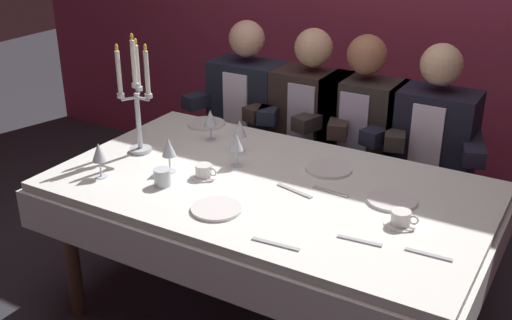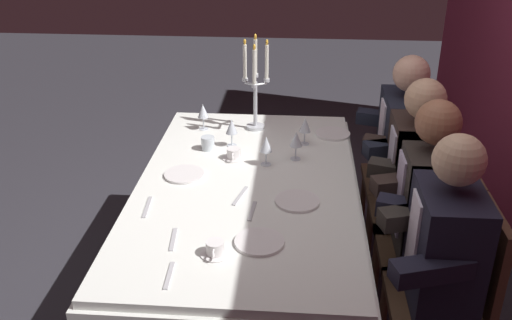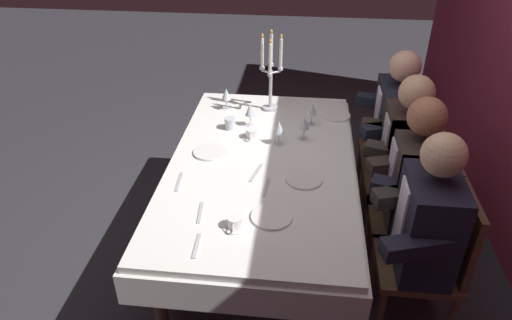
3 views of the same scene
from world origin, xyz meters
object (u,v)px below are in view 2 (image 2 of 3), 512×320
(wine_glass_1, at_px, (266,145))
(wine_glass_4, at_px, (232,127))
(dining_table, at_px, (247,204))
(seated_diner_3, at_px, (446,245))
(coffee_cup_1, at_px, (215,249))
(coffee_cup_0, at_px, (234,154))
(dinner_plate_2, at_px, (297,201))
(wine_glass_0, at_px, (305,126))
(wine_glass_2, at_px, (296,140))
(seated_diner_1, at_px, (417,171))
(dinner_plate_1, at_px, (184,174))
(dinner_plate_3, at_px, (259,242))
(candelabra, at_px, (255,88))
(wine_glass_3, at_px, (203,112))
(seated_diner_0, at_px, (404,138))
(water_tumbler_0, at_px, (208,143))
(seated_diner_2, at_px, (428,200))
(dinner_plate_0, at_px, (333,134))

(wine_glass_1, height_order, wine_glass_4, same)
(dining_table, relative_size, seated_diner_3, 1.56)
(coffee_cup_1, relative_size, seated_diner_3, 0.11)
(coffee_cup_0, bearing_deg, dinner_plate_2, 38.10)
(wine_glass_0, height_order, wine_glass_2, same)
(coffee_cup_1, bearing_deg, seated_diner_1, 131.33)
(dinner_plate_1, bearing_deg, seated_diner_1, 97.49)
(dinner_plate_2, height_order, coffee_cup_0, coffee_cup_0)
(wine_glass_2, bearing_deg, wine_glass_4, -112.10)
(dining_table, distance_m, seated_diner_1, 0.92)
(seated_diner_3, bearing_deg, dinner_plate_2, -115.94)
(wine_glass_2, bearing_deg, seated_diner_1, 82.74)
(dinner_plate_3, bearing_deg, coffee_cup_1, -61.47)
(wine_glass_2, bearing_deg, candelabra, -148.78)
(dining_table, height_order, wine_glass_1, wine_glass_1)
(dining_table, bearing_deg, dinner_plate_2, 56.36)
(wine_glass_3, relative_size, seated_diner_0, 0.13)
(wine_glass_1, bearing_deg, dinner_plate_1, -68.71)
(wine_glass_3, bearing_deg, coffee_cup_1, 11.11)
(wine_glass_2, height_order, seated_diner_0, seated_diner_0)
(water_tumbler_0, bearing_deg, candelabra, 143.33)
(seated_diner_0, relative_size, seated_diner_1, 1.00)
(dinner_plate_2, xyz_separation_m, wine_glass_2, (-0.47, -0.02, 0.11))
(coffee_cup_0, relative_size, seated_diner_2, 0.11)
(dining_table, height_order, coffee_cup_1, coffee_cup_1)
(dinner_plate_3, bearing_deg, wine_glass_2, 170.46)
(wine_glass_2, relative_size, wine_glass_4, 1.00)
(wine_glass_0, xyz_separation_m, seated_diner_1, (0.29, 0.59, -0.12))
(candelabra, xyz_separation_m, water_tumbler_0, (0.33, -0.24, -0.22))
(dinner_plate_1, xyz_separation_m, wine_glass_2, (-0.24, 0.57, 0.11))
(dinner_plate_2, height_order, wine_glass_4, wine_glass_4)
(wine_glass_0, distance_m, water_tumbler_0, 0.56)
(coffee_cup_1, distance_m, seated_diner_0, 1.59)
(seated_diner_3, bearing_deg, seated_diner_0, 180.00)
(wine_glass_2, height_order, water_tumbler_0, wine_glass_2)
(wine_glass_1, distance_m, water_tumbler_0, 0.39)
(dinner_plate_0, relative_size, wine_glass_1, 1.27)
(dinner_plate_3, bearing_deg, wine_glass_0, 169.71)
(wine_glass_1, xyz_separation_m, wine_glass_3, (-0.46, -0.41, -0.00))
(wine_glass_4, xyz_separation_m, coffee_cup_1, (1.07, 0.05, -0.09))
(wine_glass_2, height_order, coffee_cup_1, wine_glass_2)
(dinner_plate_1, distance_m, wine_glass_0, 0.77)
(dining_table, bearing_deg, seated_diner_3, 61.69)
(seated_diner_0, bearing_deg, water_tumbler_0, -77.54)
(candelabra, bearing_deg, wine_glass_3, -83.46)
(dining_table, xyz_separation_m, dinner_plate_1, (-0.06, -0.33, 0.13))
(dinner_plate_2, relative_size, seated_diner_1, 0.17)
(dinner_plate_3, distance_m, seated_diner_3, 0.78)
(candelabra, bearing_deg, dinner_plate_2, 16.79)
(dinner_plate_0, height_order, seated_diner_0, seated_diner_0)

